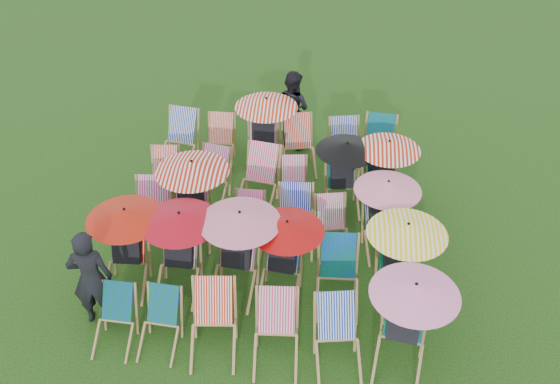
# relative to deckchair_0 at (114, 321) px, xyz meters

# --- Properties ---
(ground) EXTENTS (100.00, 100.00, 0.00)m
(ground) POSITION_rel_deckchair_0_xyz_m (1.93, 2.20, -0.42)
(ground) COLOR black
(ground) RESTS_ON ground
(deckchair_0) EXTENTS (0.59, 0.80, 0.83)m
(deckchair_0) POSITION_rel_deckchair_0_xyz_m (0.00, 0.00, 0.00)
(deckchair_0) COLOR #9E774A
(deckchair_0) RESTS_ON ground
(deckchair_1) EXTENTS (0.62, 0.81, 0.83)m
(deckchair_1) POSITION_rel_deckchair_0_xyz_m (0.65, -0.00, -0.00)
(deckchair_1) COLOR #9E774A
(deckchair_1) RESTS_ON ground
(deckchair_2) EXTENTS (0.72, 0.96, 0.99)m
(deckchair_2) POSITION_rel_deckchair_0_xyz_m (1.41, -0.01, 0.08)
(deckchair_2) COLOR #9E774A
(deckchair_2) RESTS_ON ground
(deckchair_3) EXTENTS (0.68, 0.92, 0.96)m
(deckchair_3) POSITION_rel_deckchair_0_xyz_m (2.29, -0.09, 0.07)
(deckchair_3) COLOR #9E774A
(deckchair_3) RESTS_ON ground
(deckchair_4) EXTENTS (0.76, 0.97, 0.97)m
(deckchair_4) POSITION_rel_deckchair_0_xyz_m (3.13, -0.12, 0.07)
(deckchair_4) COLOR #9E774A
(deckchair_4) RESTS_ON ground
(deckchair_5) EXTENTS (1.18, 1.26, 1.41)m
(deckchair_5) POSITION_rel_deckchair_0_xyz_m (4.00, 0.01, 0.33)
(deckchair_5) COLOR #9E774A
(deckchair_5) RESTS_ON ground
(deckchair_6) EXTENTS (1.17, 1.22, 1.39)m
(deckchair_6) POSITION_rel_deckchair_0_xyz_m (-0.11, 1.17, 0.32)
(deckchair_6) COLOR #9E774A
(deckchair_6) RESTS_ON ground
(deckchair_7) EXTENTS (1.18, 1.23, 1.40)m
(deckchair_7) POSITION_rel_deckchair_0_xyz_m (0.70, 1.15, 0.32)
(deckchair_7) COLOR #9E774A
(deckchair_7) RESTS_ON ground
(deckchair_8) EXTENTS (1.21, 1.28, 1.44)m
(deckchair_8) POSITION_rel_deckchair_0_xyz_m (1.58, 1.20, 0.34)
(deckchair_8) COLOR #9E774A
(deckchair_8) RESTS_ON ground
(deckchair_9) EXTENTS (1.11, 1.17, 1.31)m
(deckchair_9) POSITION_rel_deckchair_0_xyz_m (2.27, 1.20, 0.28)
(deckchair_9) COLOR #9E774A
(deckchair_9) RESTS_ON ground
(deckchair_10) EXTENTS (0.69, 0.94, 1.00)m
(deckchair_10) POSITION_rel_deckchair_0_xyz_m (3.11, 1.03, 0.08)
(deckchair_10) COLOR #9E774A
(deckchair_10) RESTS_ON ground
(deckchair_11) EXTENTS (1.18, 1.27, 1.40)m
(deckchair_11) POSITION_rel_deckchair_0_xyz_m (4.03, 1.18, 0.32)
(deckchair_11) COLOR #9E774A
(deckchair_11) RESTS_ON ground
(deckchair_12) EXTENTS (0.73, 0.98, 1.03)m
(deckchair_12) POSITION_rel_deckchair_0_xyz_m (0.01, 2.19, 0.10)
(deckchair_12) COLOR #9E774A
(deckchair_12) RESTS_ON ground
(deckchair_13) EXTENTS (1.21, 1.30, 1.44)m
(deckchair_13) POSITION_rel_deckchair_0_xyz_m (0.65, 2.39, 0.34)
(deckchair_13) COLOR #9E774A
(deckchair_13) RESTS_ON ground
(deckchair_14) EXTENTS (0.57, 0.79, 0.84)m
(deckchair_14) POSITION_rel_deckchair_0_xyz_m (1.60, 2.25, 0.01)
(deckchair_14) COLOR #9E774A
(deckchair_14) RESTS_ON ground
(deckchair_15) EXTENTS (0.68, 0.92, 0.97)m
(deckchair_15) POSITION_rel_deckchair_0_xyz_m (2.39, 2.29, 0.07)
(deckchair_15) COLOR #9E774A
(deckchair_15) RESTS_ON ground
(deckchair_16) EXTENTS (0.70, 0.88, 0.86)m
(deckchair_16) POSITION_rel_deckchair_0_xyz_m (3.01, 2.23, 0.02)
(deckchair_16) COLOR #9E774A
(deckchair_16) RESTS_ON ground
(deckchair_17) EXTENTS (1.08, 1.18, 1.29)m
(deckchair_17) POSITION_rel_deckchair_0_xyz_m (3.83, 2.34, 0.26)
(deckchair_17) COLOR #9E774A
(deckchair_17) RESTS_ON ground
(deckchair_18) EXTENTS (0.64, 0.84, 0.86)m
(deckchair_18) POSITION_rel_deckchair_0_xyz_m (-0.09, 3.42, 0.02)
(deckchair_18) COLOR #9E774A
(deckchair_18) RESTS_ON ground
(deckchair_19) EXTENTS (0.77, 0.96, 0.93)m
(deckchair_19) POSITION_rel_deckchair_0_xyz_m (0.79, 3.38, 0.05)
(deckchair_19) COLOR #9E774A
(deckchair_19) RESTS_ON ground
(deckchair_20) EXTENTS (0.85, 1.06, 1.03)m
(deckchair_20) POSITION_rel_deckchair_0_xyz_m (1.65, 3.35, 0.10)
(deckchair_20) COLOR #9E774A
(deckchair_20) RESTS_ON ground
(deckchair_21) EXTENTS (0.61, 0.80, 0.81)m
(deckchair_21) POSITION_rel_deckchair_0_xyz_m (2.29, 3.40, -0.01)
(deckchair_21) COLOR #9E774A
(deckchair_21) RESTS_ON ground
(deckchair_22) EXTENTS (1.09, 1.18, 1.29)m
(deckchair_22) POSITION_rel_deckchair_0_xyz_m (3.17, 3.40, 0.27)
(deckchair_22) COLOR #9E774A
(deckchair_22) RESTS_ON ground
(deckchair_23) EXTENTS (1.12, 1.19, 1.33)m
(deckchair_23) POSITION_rel_deckchair_0_xyz_m (3.88, 3.45, 0.28)
(deckchair_23) COLOR #9E774A
(deckchair_23) RESTS_ON ground
(deckchair_24) EXTENTS (0.82, 1.03, 1.02)m
(deckchair_24) POSITION_rel_deckchair_0_xyz_m (-0.06, 4.50, 0.10)
(deckchair_24) COLOR #9E774A
(deckchair_24) RESTS_ON ground
(deckchair_25) EXTENTS (0.61, 0.84, 0.89)m
(deckchair_25) POSITION_rel_deckchair_0_xyz_m (0.74, 4.63, 0.03)
(deckchair_25) COLOR #9E774A
(deckchair_25) RESTS_ON ground
(deckchair_26) EXTENTS (1.20, 1.27, 1.43)m
(deckchair_26) POSITION_rel_deckchair_0_xyz_m (1.63, 4.58, 0.34)
(deckchair_26) COLOR #9E774A
(deckchair_26) RESTS_ON ground
(deckchair_27) EXTENTS (0.81, 1.01, 0.99)m
(deckchair_27) POSITION_rel_deckchair_0_xyz_m (2.32, 4.53, 0.08)
(deckchair_27) COLOR #9E774A
(deckchair_27) RESTS_ON ground
(deckchair_28) EXTENTS (0.79, 0.99, 0.97)m
(deckchair_28) POSITION_rel_deckchair_0_xyz_m (3.23, 4.53, 0.07)
(deckchair_28) COLOR #9E774A
(deckchair_28) RESTS_ON ground
(deckchair_29) EXTENTS (0.78, 1.00, 1.00)m
(deckchair_29) POSITION_rel_deckchair_0_xyz_m (3.84, 4.63, 0.08)
(deckchair_29) COLOR #9E774A
(deckchair_29) RESTS_ON ground
(person_left) EXTENTS (0.66, 0.49, 1.67)m
(person_left) POSITION_rel_deckchair_0_xyz_m (-0.37, 0.39, 0.42)
(person_left) COLOR black
(person_left) RESTS_ON ground
(person_rear) EXTENTS (1.00, 0.95, 1.63)m
(person_rear) POSITION_rel_deckchair_0_xyz_m (2.11, 5.41, 0.40)
(person_rear) COLOR black
(person_rear) RESTS_ON ground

